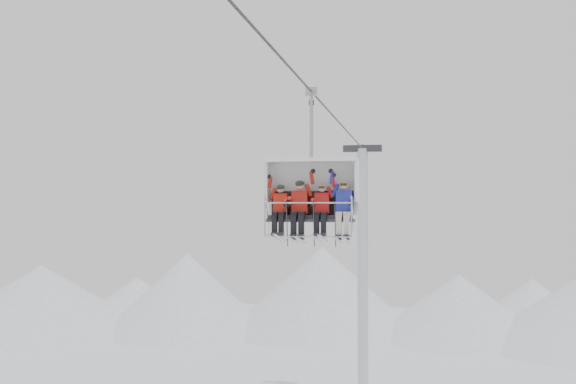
% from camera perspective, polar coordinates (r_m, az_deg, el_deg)
% --- Properties ---
extents(ridgeline, '(72.00, 21.00, 7.00)m').
position_cam_1_polar(ridgeline, '(58.12, 5.83, -8.58)').
color(ridgeline, white).
rests_on(ridgeline, ground).
extents(lift_tower_right, '(2.00, 1.80, 13.48)m').
position_cam_1_polar(lift_tower_right, '(37.80, 5.94, -8.00)').
color(lift_tower_right, silver).
rests_on(lift_tower_right, ground).
extents(haul_cable, '(0.06, 50.00, 0.06)m').
position_cam_1_polar(haul_cable, '(16.00, 0.00, 9.96)').
color(haul_cable, '#323237').
rests_on(haul_cable, lift_tower_left).
extents(chairlift_carrier, '(2.46, 1.17, 3.98)m').
position_cam_1_polar(chairlift_carrier, '(19.32, 1.91, 0.22)').
color(chairlift_carrier, black).
rests_on(chairlift_carrier, haul_cable).
extents(skier_far_left, '(0.37, 1.69, 1.51)m').
position_cam_1_polar(skier_far_left, '(19.13, -0.63, -1.31)').
color(skier_far_left, red).
rests_on(skier_far_left, chairlift_carrier).
extents(skier_center_left, '(0.42, 1.69, 1.67)m').
position_cam_1_polar(skier_center_left, '(19.05, 0.91, -1.17)').
color(skier_center_left, '#AD1D13').
rests_on(skier_center_left, chairlift_carrier).
extents(skier_center_right, '(0.38, 1.69, 1.54)m').
position_cam_1_polar(skier_center_right, '(18.96, 2.67, -1.28)').
color(skier_center_right, '#B11515').
rests_on(skier_center_right, chairlift_carrier).
extents(skier_far_right, '(0.42, 1.69, 1.67)m').
position_cam_1_polar(skier_far_right, '(18.90, 4.43, -1.16)').
color(skier_far_right, '#232A9B').
rests_on(skier_far_right, chairlift_carrier).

